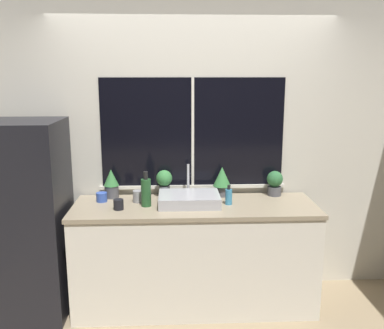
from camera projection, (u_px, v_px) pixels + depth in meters
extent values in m
plane|color=#937F60|center=(197.00, 324.00, 3.49)|extent=(14.00, 14.00, 0.00)
cube|color=beige|center=(193.00, 147.00, 3.91)|extent=(8.00, 0.06, 2.70)
cube|color=black|center=(193.00, 132.00, 3.85)|extent=(1.65, 0.01, 0.97)
cube|color=silver|center=(193.00, 133.00, 3.84)|extent=(0.02, 0.01, 0.97)
cube|color=silver|center=(193.00, 187.00, 3.95)|extent=(1.71, 0.04, 0.03)
cube|color=beige|center=(2.00, 136.00, 4.58)|extent=(0.06, 7.00, 2.70)
cube|color=beige|center=(369.00, 133.00, 4.77)|extent=(0.06, 7.00, 2.70)
cube|color=silver|center=(195.00, 257.00, 3.72)|extent=(2.04, 0.65, 0.88)
cube|color=gray|center=(195.00, 207.00, 3.62)|extent=(2.06, 0.67, 0.03)
cube|color=black|center=(26.00, 219.00, 3.54)|extent=(0.65, 0.64, 1.64)
cube|color=#ADADB2|center=(189.00, 199.00, 3.62)|extent=(0.51, 0.37, 0.09)
cylinder|color=#B7B7BC|center=(188.00, 195.00, 3.84)|extent=(0.04, 0.04, 0.03)
cylinder|color=#B7B7BC|center=(188.00, 179.00, 3.81)|extent=(0.02, 0.02, 0.27)
cylinder|color=#4C4C51|center=(112.00, 191.00, 3.82)|extent=(0.12, 0.12, 0.11)
cone|color=#387A3D|center=(111.00, 178.00, 3.79)|extent=(0.13, 0.13, 0.15)
cylinder|color=#4C4C51|center=(164.00, 191.00, 3.84)|extent=(0.10, 0.10, 0.10)
sphere|color=#387A3D|center=(164.00, 178.00, 3.82)|extent=(0.14, 0.14, 0.14)
cylinder|color=#4C4C51|center=(222.00, 191.00, 3.87)|extent=(0.11, 0.11, 0.09)
cone|color=#387A3D|center=(222.00, 176.00, 3.84)|extent=(0.16, 0.16, 0.18)
cylinder|color=#4C4C51|center=(274.00, 191.00, 3.89)|extent=(0.12, 0.12, 0.08)
sphere|color=#2D6638|center=(275.00, 179.00, 3.87)|extent=(0.14, 0.14, 0.14)
cylinder|color=teal|center=(229.00, 197.00, 3.62)|extent=(0.06, 0.06, 0.13)
cylinder|color=black|center=(229.00, 187.00, 3.60)|extent=(0.03, 0.03, 0.04)
cylinder|color=#235128|center=(146.00, 193.00, 3.56)|extent=(0.08, 0.08, 0.23)
cylinder|color=black|center=(146.00, 175.00, 3.53)|extent=(0.04, 0.04, 0.07)
cylinder|color=gray|center=(138.00, 196.00, 3.68)|extent=(0.08, 0.08, 0.10)
cylinder|color=#3351AD|center=(102.00, 197.00, 3.70)|extent=(0.09, 0.09, 0.08)
cylinder|color=black|center=(119.00, 204.00, 3.48)|extent=(0.08, 0.08, 0.09)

